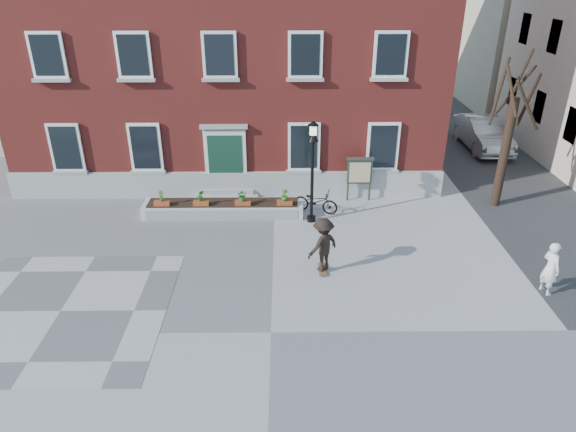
{
  "coord_description": "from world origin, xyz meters",
  "views": [
    {
      "loc": [
        0.34,
        -10.92,
        8.88
      ],
      "look_at": [
        0.5,
        4.0,
        1.5
      ],
      "focal_mm": 32.0,
      "sensor_mm": 36.0,
      "label": 1
    }
  ],
  "objects_px": {
    "parked_car": "(483,133)",
    "lamp_post": "(313,158)",
    "bystander": "(550,268)",
    "notice_board": "(360,172)",
    "skateboarder": "(323,245)",
    "bicycle": "(316,201)"
  },
  "relations": [
    {
      "from": "parked_car",
      "to": "notice_board",
      "type": "relative_size",
      "value": 2.67
    },
    {
      "from": "lamp_post",
      "to": "notice_board",
      "type": "distance_m",
      "value": 3.08
    },
    {
      "from": "bicycle",
      "to": "bystander",
      "type": "relative_size",
      "value": 1.07
    },
    {
      "from": "bicycle",
      "to": "skateboarder",
      "type": "xyz_separation_m",
      "value": [
        -0.03,
        -4.32,
        0.49
      ]
    },
    {
      "from": "bystander",
      "to": "notice_board",
      "type": "distance_m",
      "value": 8.22
    },
    {
      "from": "parked_car",
      "to": "skateboarder",
      "type": "relative_size",
      "value": 2.69
    },
    {
      "from": "parked_car",
      "to": "skateboarder",
      "type": "bearing_deg",
      "value": -128.38
    },
    {
      "from": "bicycle",
      "to": "skateboarder",
      "type": "bearing_deg",
      "value": -160.88
    },
    {
      "from": "bystander",
      "to": "skateboarder",
      "type": "distance_m",
      "value": 6.72
    },
    {
      "from": "notice_board",
      "to": "skateboarder",
      "type": "relative_size",
      "value": 1.01
    },
    {
      "from": "parked_car",
      "to": "bystander",
      "type": "height_order",
      "value": "bystander"
    },
    {
      "from": "parked_car",
      "to": "notice_board",
      "type": "xyz_separation_m",
      "value": [
        -7.43,
        -6.58,
        0.44
      ]
    },
    {
      "from": "bystander",
      "to": "notice_board",
      "type": "xyz_separation_m",
      "value": [
        -4.72,
        6.71,
        0.42
      ]
    },
    {
      "from": "lamp_post",
      "to": "notice_board",
      "type": "xyz_separation_m",
      "value": [
        2.05,
        1.91,
        -1.28
      ]
    },
    {
      "from": "bicycle",
      "to": "bystander",
      "type": "bearing_deg",
      "value": -110.82
    },
    {
      "from": "parked_car",
      "to": "skateboarder",
      "type": "xyz_separation_m",
      "value": [
        -9.31,
        -12.04,
        0.14
      ]
    },
    {
      "from": "bicycle",
      "to": "lamp_post",
      "type": "relative_size",
      "value": 0.46
    },
    {
      "from": "bicycle",
      "to": "bystander",
      "type": "distance_m",
      "value": 8.62
    },
    {
      "from": "parked_car",
      "to": "skateboarder",
      "type": "distance_m",
      "value": 15.21
    },
    {
      "from": "bystander",
      "to": "lamp_post",
      "type": "distance_m",
      "value": 8.47
    },
    {
      "from": "lamp_post",
      "to": "bystander",
      "type": "bearing_deg",
      "value": -35.36
    },
    {
      "from": "parked_car",
      "to": "lamp_post",
      "type": "xyz_separation_m",
      "value": [
        -9.48,
        -8.5,
        1.72
      ]
    }
  ]
}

